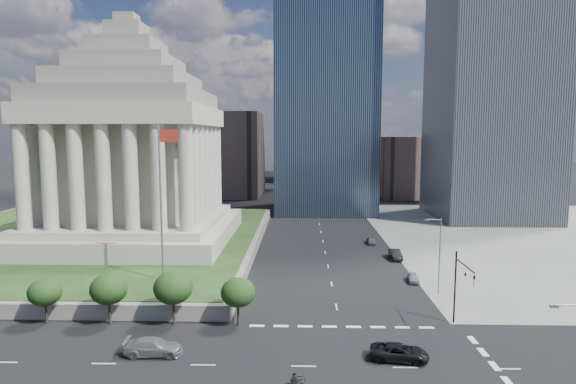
{
  "coord_description": "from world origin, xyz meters",
  "views": [
    {
      "loc": [
        -4.29,
        -35.66,
        20.42
      ],
      "look_at": [
        -5.64,
        13.98,
        14.56
      ],
      "focal_mm": 30.0,
      "sensor_mm": 36.0,
      "label": 1
    }
  ],
  "objects_px": {
    "traffic_signal_ne": "(461,281)",
    "street_lamp_north": "(438,251)",
    "pickup_truck": "(399,352)",
    "motorcycle_trail": "(294,383)",
    "flagpole": "(162,194)",
    "suv_grey": "(153,347)",
    "parked_sedan_near": "(413,278)",
    "parked_sedan_mid": "(395,254)",
    "street_lamp_south": "(576,368)",
    "war_memorial": "(131,130)",
    "parked_sedan_far": "(371,241)"
  },
  "relations": [
    {
      "from": "flagpole",
      "to": "street_lamp_north",
      "type": "height_order",
      "value": "flagpole"
    },
    {
      "from": "war_memorial",
      "to": "street_lamp_north",
      "type": "relative_size",
      "value": 3.9
    },
    {
      "from": "flagpole",
      "to": "street_lamp_south",
      "type": "xyz_separation_m",
      "value": [
        35.16,
        -30.0,
        -7.45
      ]
    },
    {
      "from": "suv_grey",
      "to": "parked_sedan_mid",
      "type": "height_order",
      "value": "suv_grey"
    },
    {
      "from": "street_lamp_south",
      "to": "street_lamp_north",
      "type": "height_order",
      "value": "same"
    },
    {
      "from": "war_memorial",
      "to": "traffic_signal_ne",
      "type": "relative_size",
      "value": 4.88
    },
    {
      "from": "war_memorial",
      "to": "street_lamp_south",
      "type": "xyz_separation_m",
      "value": [
        47.33,
        -54.0,
        -15.74
      ]
    },
    {
      "from": "pickup_truck",
      "to": "motorcycle_trail",
      "type": "xyz_separation_m",
      "value": [
        -9.58,
        -5.87,
        0.11
      ]
    },
    {
      "from": "street_lamp_north",
      "to": "motorcycle_trail",
      "type": "height_order",
      "value": "street_lamp_north"
    },
    {
      "from": "suv_grey",
      "to": "war_memorial",
      "type": "bearing_deg",
      "value": 19.63
    },
    {
      "from": "suv_grey",
      "to": "motorcycle_trail",
      "type": "xyz_separation_m",
      "value": [
        13.19,
        -6.24,
        0.05
      ]
    },
    {
      "from": "war_memorial",
      "to": "pickup_truck",
      "type": "distance_m",
      "value": 60.46
    },
    {
      "from": "war_memorial",
      "to": "flagpole",
      "type": "height_order",
      "value": "war_memorial"
    },
    {
      "from": "pickup_truck",
      "to": "parked_sedan_far",
      "type": "height_order",
      "value": "pickup_truck"
    },
    {
      "from": "parked_sedan_near",
      "to": "parked_sedan_far",
      "type": "xyz_separation_m",
      "value": [
        -2.5,
        23.57,
        0.01
      ]
    },
    {
      "from": "parked_sedan_mid",
      "to": "parked_sedan_near",
      "type": "bearing_deg",
      "value": -89.62
    },
    {
      "from": "street_lamp_north",
      "to": "parked_sedan_far",
      "type": "relative_size",
      "value": 2.67
    },
    {
      "from": "street_lamp_north",
      "to": "suv_grey",
      "type": "height_order",
      "value": "street_lamp_north"
    },
    {
      "from": "traffic_signal_ne",
      "to": "parked_sedan_far",
      "type": "distance_m",
      "value": 40.48
    },
    {
      "from": "street_lamp_south",
      "to": "traffic_signal_ne",
      "type": "bearing_deg",
      "value": 92.41
    },
    {
      "from": "street_lamp_south",
      "to": "pickup_truck",
      "type": "bearing_deg",
      "value": 124.58
    },
    {
      "from": "war_memorial",
      "to": "traffic_signal_ne",
      "type": "xyz_separation_m",
      "value": [
        46.5,
        -34.3,
        -16.15
      ]
    },
    {
      "from": "war_memorial",
      "to": "street_lamp_north",
      "type": "xyz_separation_m",
      "value": [
        47.33,
        -23.0,
        -15.74
      ]
    },
    {
      "from": "war_memorial",
      "to": "street_lamp_north",
      "type": "height_order",
      "value": "war_memorial"
    },
    {
      "from": "street_lamp_south",
      "to": "street_lamp_north",
      "type": "bearing_deg",
      "value": 90.0
    },
    {
      "from": "flagpole",
      "to": "traffic_signal_ne",
      "type": "xyz_separation_m",
      "value": [
        34.33,
        -10.3,
        -7.86
      ]
    },
    {
      "from": "traffic_signal_ne",
      "to": "pickup_truck",
      "type": "height_order",
      "value": "traffic_signal_ne"
    },
    {
      "from": "street_lamp_south",
      "to": "parked_sedan_near",
      "type": "relative_size",
      "value": 2.72
    },
    {
      "from": "war_memorial",
      "to": "pickup_truck",
      "type": "xyz_separation_m",
      "value": [
        38.75,
        -41.56,
        -20.66
      ]
    },
    {
      "from": "traffic_signal_ne",
      "to": "street_lamp_north",
      "type": "distance_m",
      "value": 11.34
    },
    {
      "from": "pickup_truck",
      "to": "suv_grey",
      "type": "xyz_separation_m",
      "value": [
        -22.77,
        0.37,
        0.06
      ]
    },
    {
      "from": "street_lamp_south",
      "to": "parked_sedan_far",
      "type": "relative_size",
      "value": 2.67
    },
    {
      "from": "flagpole",
      "to": "traffic_signal_ne",
      "type": "height_order",
      "value": "flagpole"
    },
    {
      "from": "flagpole",
      "to": "pickup_truck",
      "type": "height_order",
      "value": "flagpole"
    },
    {
      "from": "pickup_truck",
      "to": "parked_sedan_near",
      "type": "bearing_deg",
      "value": -7.55
    },
    {
      "from": "street_lamp_south",
      "to": "parked_sedan_near",
      "type": "bearing_deg",
      "value": 92.89
    },
    {
      "from": "street_lamp_north",
      "to": "parked_sedan_near",
      "type": "xyz_separation_m",
      "value": [
        -1.83,
        5.19,
        -5.04
      ]
    },
    {
      "from": "street_lamp_south",
      "to": "suv_grey",
      "type": "relative_size",
      "value": 1.82
    },
    {
      "from": "street_lamp_south",
      "to": "street_lamp_north",
      "type": "relative_size",
      "value": 1.0
    },
    {
      "from": "suv_grey",
      "to": "parked_sedan_mid",
      "type": "relative_size",
      "value": 1.15
    },
    {
      "from": "traffic_signal_ne",
      "to": "parked_sedan_far",
      "type": "xyz_separation_m",
      "value": [
        -3.5,
        40.06,
        -4.61
      ]
    },
    {
      "from": "pickup_truck",
      "to": "parked_sedan_near",
      "type": "distance_m",
      "value": 24.68
    },
    {
      "from": "war_memorial",
      "to": "street_lamp_south",
      "type": "distance_m",
      "value": 73.51
    },
    {
      "from": "street_lamp_south",
      "to": "suv_grey",
      "type": "xyz_separation_m",
      "value": [
        -31.35,
        12.82,
        -4.87
      ]
    },
    {
      "from": "war_memorial",
      "to": "street_lamp_south",
      "type": "relative_size",
      "value": 3.9
    },
    {
      "from": "street_lamp_north",
      "to": "parked_sedan_near",
      "type": "height_order",
      "value": "street_lamp_north"
    },
    {
      "from": "traffic_signal_ne",
      "to": "street_lamp_north",
      "type": "bearing_deg",
      "value": 85.81
    },
    {
      "from": "street_lamp_south",
      "to": "pickup_truck",
      "type": "xyz_separation_m",
      "value": [
        -8.58,
        12.44,
        -4.92
      ]
    },
    {
      "from": "street_lamp_north",
      "to": "motorcycle_trail",
      "type": "xyz_separation_m",
      "value": [
        -18.16,
        -24.42,
        -4.82
      ]
    },
    {
      "from": "street_lamp_south",
      "to": "parked_sedan_far",
      "type": "distance_m",
      "value": 60.13
    }
  ]
}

